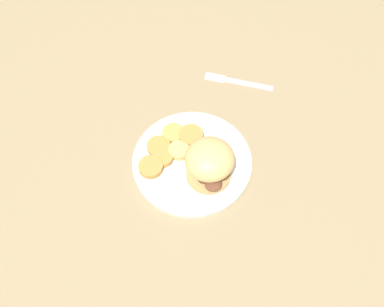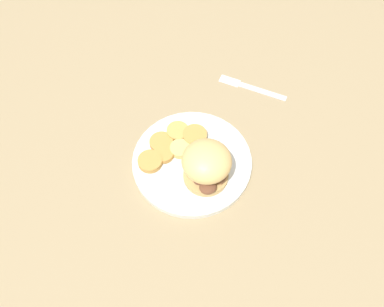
{
  "view_description": "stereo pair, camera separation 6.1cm",
  "coord_description": "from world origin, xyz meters",
  "views": [
    {
      "loc": [
        0.34,
        0.23,
        0.72
      ],
      "look_at": [
        0.0,
        0.0,
        0.04
      ],
      "focal_mm": 35.0,
      "sensor_mm": 36.0,
      "label": 1
    },
    {
      "loc": [
        0.3,
        0.28,
        0.72
      ],
      "look_at": [
        0.0,
        0.0,
        0.04
      ],
      "focal_mm": 35.0,
      "sensor_mm": 36.0,
      "label": 2
    }
  ],
  "objects": [
    {
      "name": "ground_plane",
      "position": [
        0.0,
        0.0,
        0.0
      ],
      "size": [
        4.0,
        4.0,
        0.0
      ],
      "primitive_type": "plane",
      "color": "#937F5B"
    },
    {
      "name": "dinner_plate",
      "position": [
        0.0,
        0.0,
        0.01
      ],
      "size": [
        0.26,
        0.26,
        0.02
      ],
      "color": "silver",
      "rests_on": "ground_plane"
    },
    {
      "name": "sandwich",
      "position": [
        0.01,
        0.05,
        0.07
      ],
      "size": [
        0.11,
        0.1,
        0.1
      ],
      "color": "tan",
      "rests_on": "dinner_plate"
    },
    {
      "name": "potato_round_0",
      "position": [
        -0.03,
        -0.07,
        0.02
      ],
      "size": [
        0.05,
        0.05,
        0.01
      ],
      "primitive_type": "cylinder",
      "color": "tan",
      "rests_on": "dinner_plate"
    },
    {
      "name": "potato_round_1",
      "position": [
        -0.0,
        -0.03,
        0.02
      ],
      "size": [
        0.05,
        0.05,
        0.01
      ],
      "primitive_type": "cylinder",
      "color": "#DBB766",
      "rests_on": "dinner_plate"
    },
    {
      "name": "potato_round_2",
      "position": [
        0.07,
        -0.06,
        0.02
      ],
      "size": [
        0.05,
        0.05,
        0.01
      ],
      "primitive_type": "cylinder",
      "color": "#BC8942",
      "rests_on": "dinner_plate"
    },
    {
      "name": "potato_round_3",
      "position": [
        0.03,
        -0.05,
        0.02
      ],
      "size": [
        0.04,
        0.04,
        0.01
      ],
      "primitive_type": "cylinder",
      "color": "#BC8942",
      "rests_on": "dinner_plate"
    },
    {
      "name": "potato_round_4",
      "position": [
        0.02,
        -0.08,
        0.02
      ],
      "size": [
        0.05,
        0.05,
        0.01
      ],
      "primitive_type": "cylinder",
      "color": "#BC8942",
      "rests_on": "dinner_plate"
    },
    {
      "name": "potato_round_5",
      "position": [
        -0.05,
        -0.03,
        0.02
      ],
      "size": [
        0.05,
        0.05,
        0.02
      ],
      "primitive_type": "cylinder",
      "color": "#BC8942",
      "rests_on": "dinner_plate"
    },
    {
      "name": "fork",
      "position": [
        -0.26,
        -0.04,
        0.0
      ],
      "size": [
        0.08,
        0.17,
        0.0
      ],
      "color": "silver",
      "rests_on": "ground_plane"
    }
  ]
}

